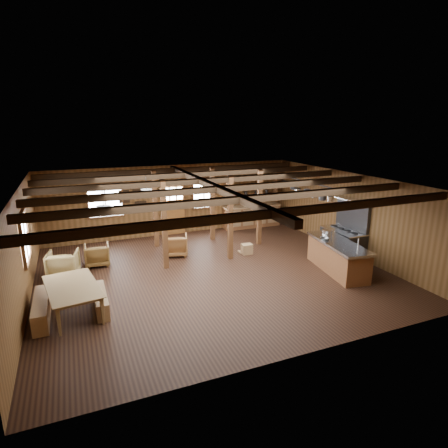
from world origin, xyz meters
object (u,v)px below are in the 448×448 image
at_px(armchair_a, 97,255).
at_px(armchair_c, 63,264).
at_px(kitchen_island, 338,256).
at_px(armchair_b, 176,245).
at_px(dining_table, 75,299).
at_px(commercial_range, 344,238).

bearing_deg(armchair_a, armchair_c, 34.08).
xyz_separation_m(kitchen_island, armchair_a, (-6.77, 3.34, -0.13)).
xyz_separation_m(kitchen_island, armchair_b, (-4.20, 3.27, -0.12)).
relative_size(dining_table, armchair_a, 2.64).
distance_m(kitchen_island, commercial_range, 1.45).
relative_size(armchair_a, armchair_c, 0.88).
bearing_deg(armchair_a, dining_table, 80.35).
bearing_deg(armchair_c, commercial_range, 179.08).
distance_m(commercial_range, armchair_a, 8.17).
bearing_deg(commercial_range, armchair_c, 168.65).
xyz_separation_m(kitchen_island, dining_table, (-7.50, 0.30, -0.13)).
xyz_separation_m(dining_table, armchair_c, (-0.27, 2.45, 0.04)).
height_order(dining_table, armchair_a, dining_table).
distance_m(commercial_range, armchair_b, 5.73).
distance_m(kitchen_island, armchair_a, 7.55).
bearing_deg(armchair_c, dining_table, 106.72).
bearing_deg(armchair_b, commercial_range, 171.51).
relative_size(commercial_range, dining_table, 0.99).
relative_size(dining_table, armchair_b, 2.52).
bearing_deg(dining_table, commercial_range, -93.96).
xyz_separation_m(commercial_range, dining_table, (-8.55, -0.68, -0.29)).
height_order(kitchen_island, commercial_range, commercial_range).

